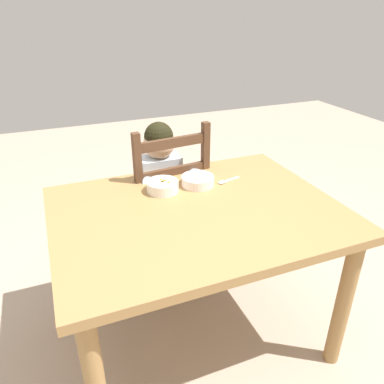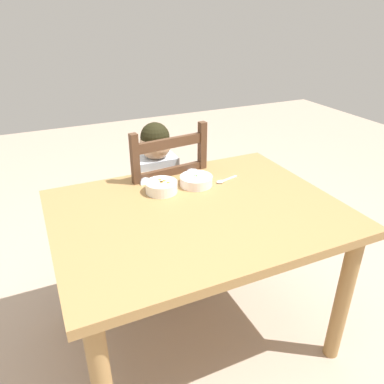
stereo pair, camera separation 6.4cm
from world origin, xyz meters
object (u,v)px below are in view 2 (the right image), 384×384
dining_table (198,229)px  bowl_of_peas (196,180)px  spoon (223,181)px  dining_chair (161,208)px  child_figure (159,182)px  bowl_of_carrots (162,187)px

dining_table → bowl_of_peas: size_ratio=7.75×
spoon → bowl_of_peas: bearing=172.0°
dining_chair → bowl_of_peas: 0.42m
dining_chair → child_figure: 0.17m
dining_chair → spoon: bearing=-54.8°
dining_chair → spoon: 0.47m
dining_table → dining_chair: dining_chair is taller
dining_table → spoon: bearing=40.2°
dining_chair → spoon: dining_chair is taller
child_figure → spoon: child_figure is taller
dining_chair → bowl_of_peas: bearing=-74.2°
dining_table → dining_chair: size_ratio=1.24×
bowl_of_peas → bowl_of_carrots: 0.18m
dining_table → spoon: size_ratio=8.93×
dining_chair → spoon: (0.22, -0.32, 0.27)m
child_figure → spoon: size_ratio=7.09×
child_figure → spoon: (0.23, -0.31, 0.10)m
child_figure → spoon: bearing=-53.6°
child_figure → dining_table: bearing=-90.4°
child_figure → bowl_of_carrots: size_ratio=6.51×
bowl_of_carrots → child_figure: bearing=72.9°
dining_table → bowl_of_carrots: bowl_of_carrots is taller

